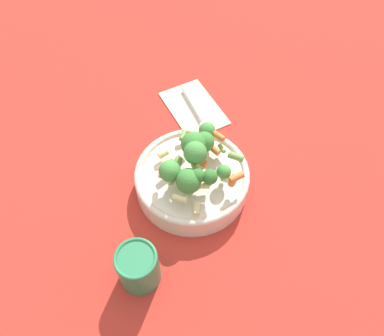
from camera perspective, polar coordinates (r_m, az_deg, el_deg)
name	(u,v)px	position (r m, az deg, el deg)	size (l,w,h in m)	color
ground_plane	(192,186)	(0.77, 0.00, -2.81)	(3.00, 3.00, 0.00)	#B72D23
bowl	(192,179)	(0.75, 0.00, -1.65)	(0.23, 0.23, 0.05)	beige
pasta_salad	(195,159)	(0.69, 0.45, 1.43)	(0.18, 0.18, 0.09)	#8CB766
cup	(138,267)	(0.65, -8.19, -14.68)	(0.07, 0.07, 0.09)	#2D7F51
napkin	(194,108)	(0.90, 0.26, 9.18)	(0.18, 0.20, 0.01)	beige
spoon	(200,118)	(0.87, 1.28, 7.61)	(0.10, 0.14, 0.01)	silver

